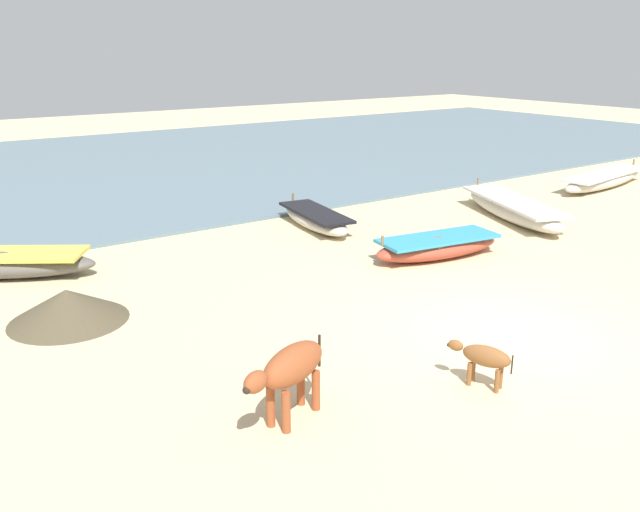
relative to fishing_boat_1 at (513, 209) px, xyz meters
The scene contains 9 objects.
ground 7.77m from the fishing_boat_1, 141.41° to the right, with size 80.00×80.00×0.00m, color beige.
sea_water 15.03m from the fishing_boat_1, 113.83° to the left, with size 60.00×20.00×0.08m, color slate.
fishing_boat_1 is the anchor object (origin of this frame).
fishing_boat_2 5.40m from the fishing_boat_1, 154.63° to the left, with size 1.35×3.17×0.64m.
fishing_boat_3 5.93m from the fishing_boat_1, 10.06° to the left, with size 4.97×1.66×0.69m.
fishing_boat_5 4.30m from the fishing_boat_1, 162.52° to the right, with size 3.23×1.45×0.68m.
cow_adult_rust 11.51m from the fishing_boat_1, 154.04° to the right, with size 1.48×0.82×0.99m.
calf_near_brown 9.67m from the fishing_boat_1, 142.97° to the right, with size 0.52×0.90×0.61m.
debris_pile_0 11.77m from the fishing_boat_1, behind, with size 2.00×2.00×0.57m, color brown.
Camera 1 is at (-8.15, -6.35, 4.49)m, focal length 37.02 mm.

